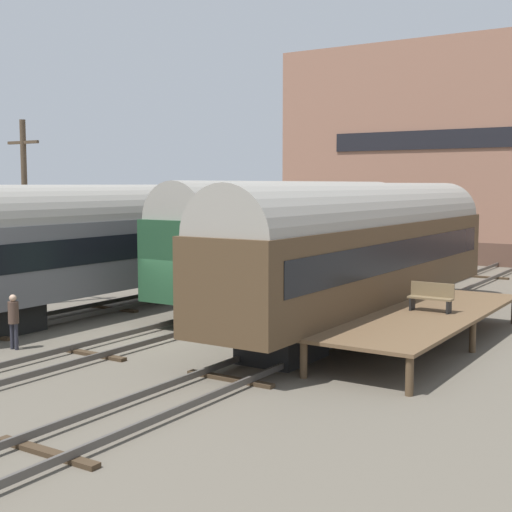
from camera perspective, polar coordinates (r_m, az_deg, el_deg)
name	(u,v)px	position (r m, az deg, el deg)	size (l,w,h in m)	color
ground_plane	(158,337)	(23.92, -7.83, -6.47)	(200.00, 200.00, 0.00)	#60594C
track_left	(55,318)	(27.34, -15.82, -4.79)	(2.60, 60.00, 0.26)	#4C4742
track_middle	(158,333)	(23.89, -7.84, -6.14)	(2.60, 60.00, 0.26)	#4C4742
track_right	(288,352)	(21.06, 2.61, -7.71)	(2.60, 60.00, 0.26)	#4C4742
train_car_green	(299,232)	(31.23, 3.45, 1.94)	(2.84, 17.69, 5.18)	black
train_car_grey	(112,239)	(29.08, -11.46, 1.36)	(2.88, 16.48, 5.03)	black
train_car_brown	(366,245)	(25.43, 8.82, 0.86)	(2.96, 17.84, 5.10)	black
station_platform	(426,316)	(22.85, 13.48, -4.69)	(3.19, 10.82, 1.04)	brown
bench	(431,296)	(23.16, 13.84, -3.13)	(1.40, 0.40, 0.91)	brown
person_worker	(13,316)	(23.03, -18.83, -4.60)	(0.32, 0.32, 1.70)	#282833
utility_pole	(25,210)	(30.97, -17.98, 3.54)	(1.80, 0.24, 7.67)	#473828
warehouse_building	(512,153)	(52.09, 19.79, 7.74)	(28.96, 12.63, 14.29)	brown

